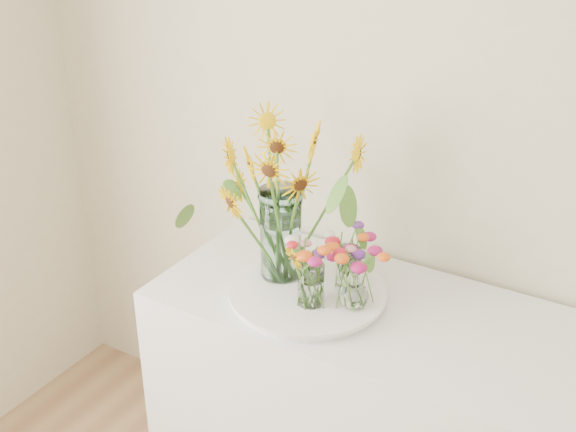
# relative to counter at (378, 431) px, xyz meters

# --- Properties ---
(counter) EXTENTS (1.40, 0.60, 0.90)m
(counter) POSITION_rel_counter_xyz_m (0.00, 0.00, 0.00)
(counter) COLOR white
(counter) RESTS_ON ground_plane
(tray) EXTENTS (0.45, 0.45, 0.02)m
(tray) POSITION_rel_counter_xyz_m (-0.23, -0.05, 0.46)
(tray) COLOR white
(tray) RESTS_ON counter
(mason_jar) EXTENTS (0.14, 0.14, 0.29)m
(mason_jar) POSITION_rel_counter_xyz_m (-0.35, -0.02, 0.62)
(mason_jar) COLOR silver
(mason_jar) RESTS_ON tray
(sunflower_bouquet) EXTENTS (0.73, 0.73, 0.53)m
(sunflower_bouquet) POSITION_rel_counter_xyz_m (-0.35, -0.02, 0.74)
(sunflower_bouquet) COLOR #E6B604
(sunflower_bouquet) RESTS_ON tray
(small_vase_a) EXTENTS (0.10, 0.10, 0.13)m
(small_vase_a) POSITION_rel_counter_xyz_m (-0.19, -0.11, 0.54)
(small_vase_a) COLOR white
(small_vase_a) RESTS_ON tray
(wildflower_posy_a) EXTENTS (0.19, 0.19, 0.22)m
(wildflower_posy_a) POSITION_rel_counter_xyz_m (-0.19, -0.11, 0.58)
(wildflower_posy_a) COLOR #DF5513
(wildflower_posy_a) RESTS_ON tray
(small_vase_b) EXTENTS (0.09, 0.09, 0.12)m
(small_vase_b) POSITION_rel_counter_xyz_m (-0.08, -0.06, 0.54)
(small_vase_b) COLOR white
(small_vase_b) RESTS_ON tray
(wildflower_posy_b) EXTENTS (0.22, 0.22, 0.21)m
(wildflower_posy_b) POSITION_rel_counter_xyz_m (-0.08, -0.06, 0.58)
(wildflower_posy_b) COLOR #DF5513
(wildflower_posy_b) RESTS_ON tray
(small_vase_c) EXTENTS (0.09, 0.09, 0.13)m
(small_vase_c) POSITION_rel_counter_xyz_m (-0.15, 0.04, 0.54)
(small_vase_c) COLOR white
(small_vase_c) RESTS_ON tray
(wildflower_posy_c) EXTENTS (0.20, 0.20, 0.22)m
(wildflower_posy_c) POSITION_rel_counter_xyz_m (-0.15, 0.04, 0.58)
(wildflower_posy_c) COLOR #DF5513
(wildflower_posy_c) RESTS_ON tray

